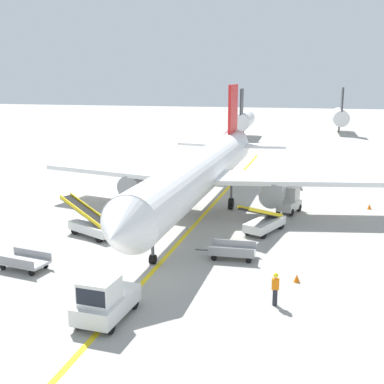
{
  "coord_description": "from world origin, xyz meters",
  "views": [
    {
      "loc": [
        8.01,
        -24.6,
        11.08
      ],
      "look_at": [
        0.13,
        10.84,
        2.5
      ],
      "focal_mm": 46.53,
      "sensor_mm": 36.0,
      "label": 1
    }
  ],
  "objects_px": {
    "safety_cone_nose_left": "(297,278)",
    "belt_loader_forward_hold": "(264,222)",
    "airliner": "(202,171)",
    "baggage_cart_empty_trailing": "(232,251)",
    "belt_loader_aft_hold": "(92,225)",
    "baggage_tug_near_wing": "(290,201)",
    "safety_cone_nose_right": "(369,207)",
    "baggage_cart_loaded": "(24,262)",
    "pushback_tug": "(105,300)",
    "ground_crew_marshaller": "(275,288)"
  },
  "relations": [
    {
      "from": "safety_cone_nose_left",
      "to": "belt_loader_forward_hold",
      "type": "bearing_deg",
      "value": 106.21
    },
    {
      "from": "airliner",
      "to": "safety_cone_nose_left",
      "type": "height_order",
      "value": "airliner"
    },
    {
      "from": "baggage_cart_empty_trailing",
      "to": "airliner",
      "type": "bearing_deg",
      "value": 111.46
    },
    {
      "from": "belt_loader_aft_hold",
      "to": "baggage_tug_near_wing",
      "type": "bearing_deg",
      "value": 34.68
    },
    {
      "from": "airliner",
      "to": "baggage_tug_near_wing",
      "type": "distance_m",
      "value": 7.69
    },
    {
      "from": "baggage_tug_near_wing",
      "to": "baggage_cart_empty_trailing",
      "type": "bearing_deg",
      "value": -105.23
    },
    {
      "from": "baggage_tug_near_wing",
      "to": "belt_loader_forward_hold",
      "type": "height_order",
      "value": "belt_loader_forward_hold"
    },
    {
      "from": "baggage_cart_empty_trailing",
      "to": "safety_cone_nose_right",
      "type": "xyz_separation_m",
      "value": [
        9.72,
        14.03,
        -0.25
      ]
    },
    {
      "from": "baggage_cart_loaded",
      "to": "safety_cone_nose_left",
      "type": "xyz_separation_m",
      "value": [
        15.6,
        1.58,
        -0.25
      ]
    },
    {
      "from": "belt_loader_forward_hold",
      "to": "pushback_tug",
      "type": "bearing_deg",
      "value": -112.49
    },
    {
      "from": "belt_loader_forward_hold",
      "to": "ground_crew_marshaller",
      "type": "xyz_separation_m",
      "value": [
        1.45,
        -11.59,
        0.13
      ]
    },
    {
      "from": "pushback_tug",
      "to": "baggage_cart_loaded",
      "type": "relative_size",
      "value": 0.98
    },
    {
      "from": "pushback_tug",
      "to": "baggage_cart_empty_trailing",
      "type": "bearing_deg",
      "value": 63.12
    },
    {
      "from": "pushback_tug",
      "to": "ground_crew_marshaller",
      "type": "xyz_separation_m",
      "value": [
        7.59,
        3.22,
        -0.08
      ]
    },
    {
      "from": "airliner",
      "to": "ground_crew_marshaller",
      "type": "bearing_deg",
      "value": -66.63
    },
    {
      "from": "airliner",
      "to": "baggage_tug_near_wing",
      "type": "bearing_deg",
      "value": 11.32
    },
    {
      "from": "baggage_cart_loaded",
      "to": "baggage_cart_empty_trailing",
      "type": "bearing_deg",
      "value": 20.65
    },
    {
      "from": "belt_loader_forward_hold",
      "to": "ground_crew_marshaller",
      "type": "distance_m",
      "value": 11.68
    },
    {
      "from": "pushback_tug",
      "to": "belt_loader_forward_hold",
      "type": "bearing_deg",
      "value": 67.51
    },
    {
      "from": "baggage_cart_loaded",
      "to": "belt_loader_aft_hold",
      "type": "bearing_deg",
      "value": 78.29
    },
    {
      "from": "airliner",
      "to": "belt_loader_aft_hold",
      "type": "bearing_deg",
      "value": -128.62
    },
    {
      "from": "belt_loader_forward_hold",
      "to": "safety_cone_nose_left",
      "type": "bearing_deg",
      "value": -73.79
    },
    {
      "from": "safety_cone_nose_left",
      "to": "airliner",
      "type": "bearing_deg",
      "value": 121.56
    },
    {
      "from": "pushback_tug",
      "to": "belt_loader_aft_hold",
      "type": "relative_size",
      "value": 0.75
    },
    {
      "from": "belt_loader_forward_hold",
      "to": "safety_cone_nose_right",
      "type": "relative_size",
      "value": 11.54
    },
    {
      "from": "baggage_tug_near_wing",
      "to": "safety_cone_nose_left",
      "type": "bearing_deg",
      "value": -86.75
    },
    {
      "from": "baggage_cart_loaded",
      "to": "safety_cone_nose_left",
      "type": "height_order",
      "value": "baggage_cart_loaded"
    },
    {
      "from": "baggage_cart_empty_trailing",
      "to": "safety_cone_nose_right",
      "type": "bearing_deg",
      "value": 55.31
    },
    {
      "from": "baggage_cart_empty_trailing",
      "to": "pushback_tug",
      "type": "bearing_deg",
      "value": -116.88
    },
    {
      "from": "airliner",
      "to": "belt_loader_forward_hold",
      "type": "distance_m",
      "value": 7.55
    },
    {
      "from": "belt_loader_aft_hold",
      "to": "safety_cone_nose_left",
      "type": "bearing_deg",
      "value": -19.73
    },
    {
      "from": "baggage_tug_near_wing",
      "to": "safety_cone_nose_left",
      "type": "xyz_separation_m",
      "value": [
        0.81,
        -14.37,
        -0.71
      ]
    },
    {
      "from": "belt_loader_aft_hold",
      "to": "ground_crew_marshaller",
      "type": "relative_size",
      "value": 2.95
    },
    {
      "from": "baggage_cart_loaded",
      "to": "ground_crew_marshaller",
      "type": "relative_size",
      "value": 2.26
    },
    {
      "from": "baggage_tug_near_wing",
      "to": "belt_loader_aft_hold",
      "type": "xyz_separation_m",
      "value": [
        -13.4,
        -9.27,
        -0.15
      ]
    },
    {
      "from": "baggage_cart_empty_trailing",
      "to": "ground_crew_marshaller",
      "type": "relative_size",
      "value": 2.22
    },
    {
      "from": "pushback_tug",
      "to": "safety_cone_nose_right",
      "type": "relative_size",
      "value": 8.57
    },
    {
      "from": "baggage_tug_near_wing",
      "to": "belt_loader_aft_hold",
      "type": "bearing_deg",
      "value": -145.32
    },
    {
      "from": "pushback_tug",
      "to": "ground_crew_marshaller",
      "type": "bearing_deg",
      "value": 23.02
    },
    {
      "from": "airliner",
      "to": "baggage_cart_loaded",
      "type": "bearing_deg",
      "value": -117.78
    },
    {
      "from": "airliner",
      "to": "safety_cone_nose_left",
      "type": "relative_size",
      "value": 80.25
    },
    {
      "from": "belt_loader_aft_hold",
      "to": "baggage_cart_loaded",
      "type": "relative_size",
      "value": 1.31
    },
    {
      "from": "airliner",
      "to": "baggage_tug_near_wing",
      "type": "height_order",
      "value": "airliner"
    },
    {
      "from": "airliner",
      "to": "baggage_cart_empty_trailing",
      "type": "distance_m",
      "value": 11.28
    },
    {
      "from": "safety_cone_nose_left",
      "to": "baggage_cart_loaded",
      "type": "bearing_deg",
      "value": -174.22
    },
    {
      "from": "pushback_tug",
      "to": "belt_loader_forward_hold",
      "type": "distance_m",
      "value": 16.04
    },
    {
      "from": "belt_loader_aft_hold",
      "to": "baggage_cart_empty_trailing",
      "type": "relative_size",
      "value": 1.33
    },
    {
      "from": "ground_crew_marshaller",
      "to": "safety_cone_nose_left",
      "type": "height_order",
      "value": "ground_crew_marshaller"
    },
    {
      "from": "safety_cone_nose_right",
      "to": "baggage_tug_near_wing",
      "type": "bearing_deg",
      "value": -159.38
    },
    {
      "from": "airliner",
      "to": "safety_cone_nose_right",
      "type": "bearing_deg",
      "value": 15.88
    }
  ]
}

